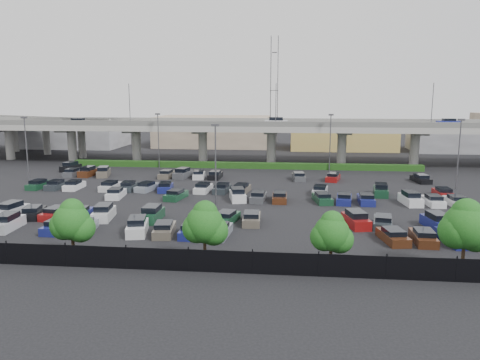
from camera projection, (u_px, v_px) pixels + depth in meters
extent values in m
plane|color=black|center=(225.00, 196.00, 64.03)|extent=(280.00, 280.00, 0.00)
cube|color=gray|center=(247.00, 127.00, 94.06)|extent=(150.00, 13.00, 1.10)
cube|color=#5E5F5A|center=(244.00, 124.00, 87.75)|extent=(150.00, 0.50, 1.00)
cube|color=#5E5F5A|center=(249.00, 120.00, 99.99)|extent=(150.00, 0.50, 1.00)
cylinder|color=gray|center=(10.00, 144.00, 100.05)|extent=(1.80, 1.80, 6.70)
cube|color=#5E5F5A|center=(8.00, 129.00, 99.49)|extent=(2.60, 9.75, 0.50)
cylinder|color=gray|center=(72.00, 145.00, 98.60)|extent=(1.80, 1.80, 6.70)
cube|color=#5E5F5A|center=(71.00, 130.00, 98.04)|extent=(2.60, 9.75, 0.50)
cylinder|color=gray|center=(137.00, 145.00, 97.14)|extent=(1.80, 1.80, 6.70)
cube|color=#5E5F5A|center=(136.00, 130.00, 96.58)|extent=(2.60, 9.75, 0.50)
cylinder|color=gray|center=(203.00, 146.00, 95.69)|extent=(1.80, 1.80, 6.70)
cube|color=#5E5F5A|center=(203.00, 131.00, 95.13)|extent=(2.60, 9.75, 0.50)
cylinder|color=gray|center=(271.00, 147.00, 94.23)|extent=(1.80, 1.80, 6.70)
cube|color=#5E5F5A|center=(271.00, 131.00, 93.67)|extent=(2.60, 9.75, 0.50)
cylinder|color=gray|center=(342.00, 148.00, 92.78)|extent=(1.80, 1.80, 6.70)
cube|color=#5E5F5A|center=(342.00, 132.00, 92.21)|extent=(2.60, 9.75, 0.50)
cylinder|color=gray|center=(415.00, 149.00, 91.32)|extent=(1.80, 1.80, 6.70)
cube|color=#5E5F5A|center=(416.00, 132.00, 90.76)|extent=(2.60, 9.75, 0.50)
cube|color=#645B4E|center=(78.00, 122.00, 94.48)|extent=(4.40, 1.82, 0.82)
cube|color=black|center=(78.00, 119.00, 94.37)|extent=(2.30, 1.60, 0.50)
cube|color=silver|center=(276.00, 123.00, 90.31)|extent=(4.40, 1.82, 1.05)
cube|color=black|center=(276.00, 119.00, 90.16)|extent=(2.60, 1.60, 0.65)
cube|color=navy|center=(449.00, 123.00, 92.66)|extent=(4.40, 1.82, 0.82)
cube|color=black|center=(449.00, 120.00, 92.55)|extent=(2.30, 1.60, 0.50)
cylinder|color=#4C4B50|center=(130.00, 105.00, 89.56)|extent=(0.14, 0.14, 8.00)
cylinder|color=#4C4B50|center=(276.00, 105.00, 86.65)|extent=(0.14, 0.14, 8.00)
cylinder|color=#4C4B50|center=(432.00, 105.00, 83.74)|extent=(0.14, 0.14, 8.00)
cube|color=gray|center=(32.00, 123.00, 110.23)|extent=(50.93, 30.13, 1.10)
cube|color=#5E5F5A|center=(31.00, 118.00, 110.04)|extent=(47.34, 22.43, 1.00)
cylinder|color=gray|center=(15.00, 138.00, 114.47)|extent=(1.60, 1.60, 6.70)
cylinder|color=gray|center=(47.00, 140.00, 108.38)|extent=(1.60, 1.60, 6.70)
cylinder|color=gray|center=(82.00, 143.00, 102.29)|extent=(1.60, 1.60, 6.70)
cube|color=#163810|center=(243.00, 165.00, 88.40)|extent=(66.00, 1.60, 1.10)
cube|color=black|center=(176.00, 260.00, 36.47)|extent=(70.00, 0.06, 1.80)
cylinder|color=black|center=(7.00, 252.00, 37.91)|extent=(0.10, 0.10, 2.00)
cylinder|color=black|center=(66.00, 255.00, 37.39)|extent=(0.10, 0.10, 2.00)
cylinder|color=black|center=(126.00, 257.00, 36.87)|extent=(0.10, 0.10, 2.00)
cylinder|color=black|center=(189.00, 259.00, 36.35)|extent=(0.10, 0.10, 2.00)
cylinder|color=black|center=(253.00, 262.00, 35.83)|extent=(0.10, 0.10, 2.00)
cylinder|color=black|center=(318.00, 264.00, 35.31)|extent=(0.10, 0.10, 2.00)
cylinder|color=black|center=(386.00, 266.00, 34.79)|extent=(0.10, 0.10, 2.00)
cylinder|color=black|center=(456.00, 269.00, 34.27)|extent=(0.10, 0.10, 2.00)
cylinder|color=#332316|center=(73.00, 250.00, 38.69)|extent=(0.26, 0.26, 1.96)
sphere|color=#144C14|center=(72.00, 222.00, 38.27)|extent=(3.04, 3.04, 3.04)
sphere|color=#144C14|center=(81.00, 228.00, 38.39)|extent=(2.39, 2.39, 2.39)
sphere|color=#144C14|center=(64.00, 226.00, 38.31)|extent=(2.39, 2.39, 2.39)
sphere|color=#144C14|center=(72.00, 211.00, 38.23)|extent=(2.06, 2.06, 2.06)
cylinder|color=#332316|center=(205.00, 253.00, 37.83)|extent=(0.26, 0.26, 1.97)
sphere|color=#144C14|center=(205.00, 224.00, 37.40)|extent=(3.07, 3.07, 3.07)
sphere|color=#144C14|center=(214.00, 231.00, 37.52)|extent=(2.41, 2.41, 2.41)
sphere|color=#144C14|center=(197.00, 228.00, 37.44)|extent=(2.41, 2.41, 2.41)
sphere|color=#144C14|center=(205.00, 213.00, 37.36)|extent=(2.08, 2.08, 2.08)
cylinder|color=#332316|center=(330.00, 260.00, 36.39)|extent=(0.26, 0.26, 1.80)
sphere|color=#144C14|center=(331.00, 233.00, 36.00)|extent=(2.79, 2.79, 2.79)
sphere|color=#144C14|center=(340.00, 239.00, 36.12)|extent=(2.19, 2.19, 2.19)
sphere|color=#144C14|center=(324.00, 237.00, 36.03)|extent=(2.19, 2.19, 2.19)
sphere|color=#144C14|center=(332.00, 223.00, 35.97)|extent=(1.89, 1.89, 1.89)
cylinder|color=#332316|center=(463.00, 261.00, 35.73)|extent=(0.26, 0.26, 2.21)
sphere|color=#144C14|center=(466.00, 227.00, 35.25)|extent=(3.43, 3.43, 3.43)
sphere|color=#144C14|center=(475.00, 234.00, 35.38)|extent=(2.70, 2.70, 2.70)
sphere|color=#144C14|center=(456.00, 231.00, 35.31)|extent=(2.70, 2.70, 2.70)
sphere|color=#144C14|center=(467.00, 214.00, 35.19)|extent=(2.33, 2.33, 2.33)
cube|color=silver|center=(7.00, 224.00, 47.92)|extent=(2.11, 4.51, 1.05)
cube|color=black|center=(7.00, 217.00, 47.77)|extent=(1.77, 2.70, 0.65)
cube|color=navy|center=(59.00, 227.00, 47.37)|extent=(1.94, 4.45, 0.82)
cube|color=black|center=(57.00, 222.00, 47.06)|extent=(1.66, 2.34, 0.50)
cube|color=gray|center=(85.00, 228.00, 47.08)|extent=(2.46, 4.62, 0.82)
cube|color=black|center=(83.00, 222.00, 46.77)|extent=(1.93, 2.52, 0.50)
cube|color=white|center=(137.00, 228.00, 46.49)|extent=(2.70, 4.68, 1.05)
cube|color=black|center=(137.00, 220.00, 46.34)|extent=(2.11, 2.88, 0.65)
cube|color=#645B4E|center=(164.00, 230.00, 46.22)|extent=(2.34, 4.59, 0.82)
cube|color=black|center=(164.00, 225.00, 45.92)|extent=(1.87, 2.48, 0.50)
cube|color=navy|center=(192.00, 231.00, 45.94)|extent=(1.88, 4.42, 0.82)
cube|color=black|center=(191.00, 225.00, 45.63)|extent=(1.63, 2.32, 0.50)
cube|color=gray|center=(219.00, 232.00, 45.65)|extent=(2.18, 4.54, 0.82)
cube|color=black|center=(219.00, 226.00, 45.34)|extent=(1.79, 2.43, 0.50)
cube|color=#4F2815|center=(393.00, 237.00, 43.93)|extent=(2.53, 4.64, 0.82)
cube|color=black|center=(394.00, 231.00, 43.63)|extent=(1.97, 2.54, 0.50)
cube|color=#4F2815|center=(423.00, 238.00, 43.65)|extent=(1.97, 4.46, 0.82)
cube|color=black|center=(424.00, 232.00, 43.34)|extent=(1.68, 2.35, 0.50)
cube|color=navy|center=(454.00, 238.00, 43.34)|extent=(2.54, 4.64, 1.05)
cube|color=black|center=(455.00, 229.00, 43.20)|extent=(2.02, 2.83, 0.65)
cube|color=silver|center=(11.00, 212.00, 53.10)|extent=(2.41, 4.61, 1.05)
cube|color=black|center=(10.00, 205.00, 52.95)|extent=(1.95, 2.80, 0.65)
cube|color=black|center=(34.00, 213.00, 52.83)|extent=(2.82, 4.71, 0.82)
cube|color=black|center=(32.00, 208.00, 52.53)|extent=(2.11, 2.62, 0.50)
cube|color=maroon|center=(57.00, 214.00, 52.54)|extent=(2.35, 4.59, 0.82)
cube|color=black|center=(56.00, 209.00, 52.24)|extent=(1.87, 2.48, 0.50)
cube|color=navy|center=(80.00, 215.00, 52.26)|extent=(2.23, 4.55, 0.82)
cube|color=black|center=(79.00, 210.00, 51.95)|extent=(1.81, 2.44, 0.50)
cube|color=silver|center=(104.00, 214.00, 51.95)|extent=(2.47, 4.63, 1.05)
cube|color=black|center=(103.00, 207.00, 51.81)|extent=(1.98, 2.81, 0.65)
cube|color=#18442A|center=(152.00, 216.00, 51.38)|extent=(1.85, 4.41, 1.05)
cube|color=black|center=(152.00, 208.00, 51.23)|extent=(1.62, 2.61, 0.65)
cube|color=#18442A|center=(226.00, 219.00, 50.54)|extent=(2.75, 4.69, 0.82)
cube|color=black|center=(226.00, 214.00, 50.24)|extent=(2.07, 2.60, 0.50)
cube|color=#645B4E|center=(252.00, 219.00, 50.26)|extent=(2.00, 4.47, 0.82)
cube|color=black|center=(251.00, 214.00, 49.95)|extent=(1.69, 2.36, 0.50)
cube|color=maroon|center=(356.00, 221.00, 49.09)|extent=(2.73, 4.69, 1.05)
cube|color=black|center=(356.00, 214.00, 48.95)|extent=(2.13, 2.88, 0.65)
cube|color=#2A3237|center=(383.00, 223.00, 48.83)|extent=(2.61, 4.66, 0.82)
cube|color=black|center=(383.00, 218.00, 48.52)|extent=(2.00, 2.56, 0.50)
cube|color=navy|center=(437.00, 224.00, 48.24)|extent=(2.58, 4.66, 1.05)
cube|color=black|center=(438.00, 216.00, 48.09)|extent=(2.04, 2.85, 0.65)
cube|color=#4F2815|center=(465.00, 224.00, 47.95)|extent=(2.20, 4.54, 1.05)
cube|color=black|center=(466.00, 217.00, 47.80)|extent=(1.82, 2.73, 0.65)
cube|color=white|center=(116.00, 194.00, 63.02)|extent=(2.25, 4.56, 0.82)
cube|color=black|center=(115.00, 190.00, 62.71)|extent=(1.82, 2.45, 0.50)
cube|color=#18442A|center=(176.00, 196.00, 62.16)|extent=(2.54, 4.65, 0.82)
cube|color=black|center=(176.00, 191.00, 61.86)|extent=(1.97, 2.54, 0.50)
cube|color=white|center=(238.00, 196.00, 61.29)|extent=(2.73, 4.69, 1.05)
cube|color=black|center=(238.00, 190.00, 61.14)|extent=(2.13, 2.88, 0.65)
cube|color=#4A4C50|center=(258.00, 198.00, 61.02)|extent=(2.10, 4.51, 0.82)
cube|color=black|center=(258.00, 193.00, 60.71)|extent=(1.75, 2.40, 0.50)
cube|color=#4F2815|center=(280.00, 198.00, 60.73)|extent=(1.88, 4.42, 0.82)
cube|color=black|center=(280.00, 194.00, 60.43)|extent=(1.63, 2.32, 0.50)
cube|color=#18442A|center=(322.00, 199.00, 60.16)|extent=(2.54, 4.64, 0.82)
cube|color=black|center=(323.00, 195.00, 59.86)|extent=(1.97, 2.54, 0.50)
cube|color=navy|center=(344.00, 200.00, 59.88)|extent=(2.40, 4.61, 0.82)
cube|color=black|center=(344.00, 195.00, 59.57)|extent=(1.90, 2.50, 0.50)
cube|color=navy|center=(366.00, 200.00, 59.59)|extent=(1.92, 4.44, 0.82)
cube|color=black|center=(366.00, 196.00, 59.28)|extent=(1.65, 2.34, 0.50)
cube|color=white|center=(410.00, 200.00, 59.00)|extent=(2.27, 4.57, 1.05)
cube|color=black|center=(411.00, 194.00, 58.85)|extent=(1.86, 2.75, 0.65)
cube|color=white|center=(433.00, 202.00, 58.73)|extent=(2.04, 4.49, 0.82)
cube|color=black|center=(434.00, 197.00, 58.43)|extent=(1.72, 2.38, 0.50)
cube|color=silver|center=(456.00, 202.00, 58.45)|extent=(2.13, 4.52, 0.82)
cube|color=black|center=(457.00, 198.00, 58.14)|extent=(1.76, 2.41, 0.50)
cube|color=#18442A|center=(39.00, 185.00, 69.34)|extent=(2.04, 4.49, 0.82)
cube|color=black|center=(38.00, 181.00, 69.04)|extent=(1.72, 2.38, 0.50)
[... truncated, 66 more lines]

